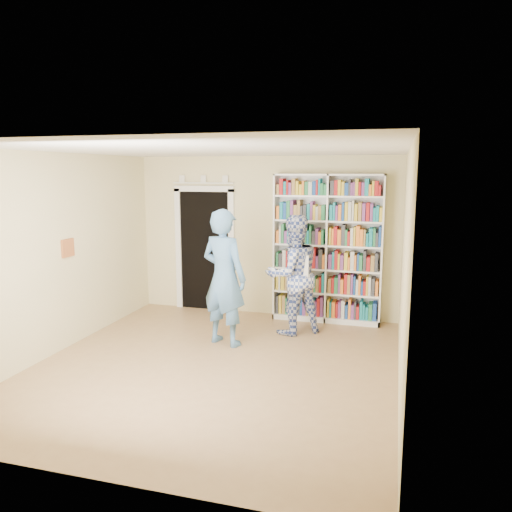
{
  "coord_description": "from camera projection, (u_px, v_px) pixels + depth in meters",
  "views": [
    {
      "loc": [
        2.14,
        -5.66,
        2.45
      ],
      "look_at": [
        0.29,
        0.9,
        1.29
      ],
      "focal_mm": 35.0,
      "sensor_mm": 36.0,
      "label": 1
    }
  ],
  "objects": [
    {
      "name": "wall_art",
      "position": [
        68.0,
        248.0,
        6.91
      ],
      "size": [
        0.03,
        0.25,
        0.25
      ],
      "primitive_type": "cube",
      "color": "brown",
      "rests_on": "wall_left"
    },
    {
      "name": "wall_back",
      "position": [
        265.0,
        236.0,
        8.5
      ],
      "size": [
        4.5,
        0.0,
        4.5
      ],
      "primitive_type": "plane",
      "rotation": [
        1.57,
        0.0,
        0.0
      ],
      "color": "beige",
      "rests_on": "floor"
    },
    {
      "name": "floor",
      "position": [
        215.0,
        366.0,
        6.36
      ],
      "size": [
        5.0,
        5.0,
        0.0
      ],
      "primitive_type": "plane",
      "color": "#9A724A",
      "rests_on": "ground"
    },
    {
      "name": "bookshelf",
      "position": [
        327.0,
        248.0,
        8.08
      ],
      "size": [
        1.75,
        0.33,
        2.41
      ],
      "rotation": [
        0.0,
        0.0,
        -0.26
      ],
      "color": "white",
      "rests_on": "floor"
    },
    {
      "name": "wall_right",
      "position": [
        404.0,
        272.0,
        5.53
      ],
      "size": [
        0.0,
        5.0,
        5.0
      ],
      "primitive_type": "plane",
      "rotation": [
        1.57,
        0.0,
        -1.57
      ],
      "color": "beige",
      "rests_on": "floor"
    },
    {
      "name": "man_plaid",
      "position": [
        293.0,
        275.0,
        7.52
      ],
      "size": [
        1.12,
        1.08,
        1.81
      ],
      "primitive_type": "imported",
      "rotation": [
        0.0,
        0.0,
        3.81
      ],
      "color": "#2F4391",
      "rests_on": "floor"
    },
    {
      "name": "wall_left",
      "position": [
        57.0,
        254.0,
        6.73
      ],
      "size": [
        0.0,
        5.0,
        5.0
      ],
      "primitive_type": "plane",
      "rotation": [
        1.57,
        0.0,
        1.57
      ],
      "color": "beige",
      "rests_on": "floor"
    },
    {
      "name": "man_blue",
      "position": [
        224.0,
        278.0,
        7.02
      ],
      "size": [
        0.82,
        0.66,
        1.94
      ],
      "primitive_type": "imported",
      "rotation": [
        0.0,
        0.0,
        2.83
      ],
      "color": "#4E7EAF",
      "rests_on": "floor"
    },
    {
      "name": "ceiling",
      "position": [
        212.0,
        150.0,
        5.9
      ],
      "size": [
        5.0,
        5.0,
        0.0
      ],
      "primitive_type": "plane",
      "rotation": [
        3.14,
        0.0,
        0.0
      ],
      "color": "white",
      "rests_on": "wall_back"
    },
    {
      "name": "paper_sheet",
      "position": [
        301.0,
        266.0,
        7.28
      ],
      "size": [
        0.23,
        0.04,
        0.32
      ],
      "primitive_type": "cube",
      "rotation": [
        0.0,
        0.0,
        0.14
      ],
      "color": "white",
      "rests_on": "man_plaid"
    },
    {
      "name": "doorway",
      "position": [
        205.0,
        244.0,
        8.8
      ],
      "size": [
        1.1,
        0.08,
        2.43
      ],
      "color": "black",
      "rests_on": "floor"
    }
  ]
}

